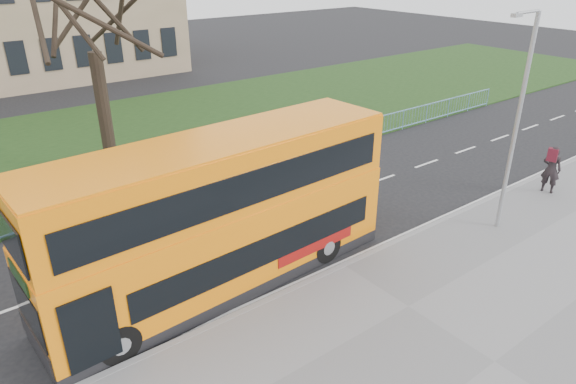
# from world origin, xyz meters

# --- Properties ---
(ground) EXTENTS (120.00, 120.00, 0.00)m
(ground) POSITION_xyz_m (0.00, 0.00, 0.00)
(ground) COLOR black
(ground) RESTS_ON ground
(pavement) EXTENTS (80.00, 10.50, 0.12)m
(pavement) POSITION_xyz_m (0.00, -6.75, 0.06)
(pavement) COLOR slate
(pavement) RESTS_ON ground
(kerb) EXTENTS (80.00, 0.20, 0.14)m
(kerb) POSITION_xyz_m (0.00, -1.55, 0.07)
(kerb) COLOR gray
(kerb) RESTS_ON ground
(grass_verge) EXTENTS (80.00, 15.40, 0.08)m
(grass_verge) POSITION_xyz_m (0.00, 14.30, 0.04)
(grass_verge) COLOR #193513
(grass_verge) RESTS_ON ground
(guard_railing) EXTENTS (40.00, 0.12, 1.10)m
(guard_railing) POSITION_xyz_m (0.00, 6.60, 0.55)
(guard_railing) COLOR #74A9CE
(guard_railing) RESTS_ON ground
(bare_tree) EXTENTS (8.71, 8.71, 12.44)m
(bare_tree) POSITION_xyz_m (-3.00, 10.00, 6.30)
(bare_tree) COLOR black
(bare_tree) RESTS_ON grass_verge
(yellow_bus) EXTENTS (10.58, 3.04, 4.39)m
(yellow_bus) POSITION_xyz_m (-3.26, 0.05, 2.35)
(yellow_bus) COLOR orange
(yellow_bus) RESTS_ON ground
(pedestrian) EXTENTS (0.64, 0.81, 1.94)m
(pedestrian) POSITION_xyz_m (10.18, -2.56, 1.09)
(pedestrian) COLOR black
(pedestrian) RESTS_ON pavement
(street_lamp) EXTENTS (1.54, 0.21, 7.25)m
(street_lamp) POSITION_xyz_m (5.91, -3.00, 4.09)
(street_lamp) COLOR #989CA1
(street_lamp) RESTS_ON pavement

